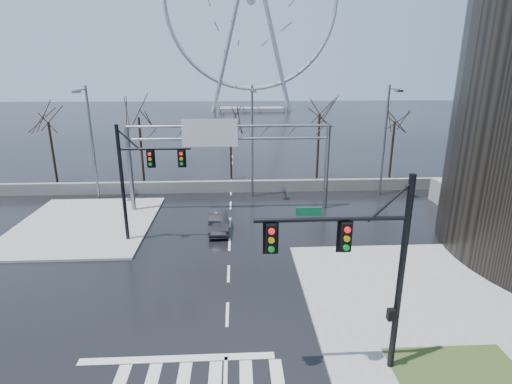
{
  "coord_description": "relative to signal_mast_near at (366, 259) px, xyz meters",
  "views": [
    {
      "loc": [
        0.54,
        -16.73,
        11.41
      ],
      "look_at": [
        1.75,
        7.0,
        4.0
      ],
      "focal_mm": 28.0,
      "sensor_mm": 36.0,
      "label": 1
    }
  ],
  "objects": [
    {
      "name": "streetlight_mid",
      "position": [
        -3.14,
        22.2,
        1.01
      ],
      "size": [
        0.5,
        2.55,
        10.0
      ],
      "color": "slate",
      "rests_on": "ground"
    },
    {
      "name": "signal_mast_far",
      "position": [
        -11.01,
        13.0,
        -0.04
      ],
      "size": [
        4.72,
        0.41,
        8.0
      ],
      "color": "black",
      "rests_on": "ground"
    },
    {
      "name": "grass_strip",
      "position": [
        3.86,
        -0.96,
        -4.72
      ],
      "size": [
        5.0,
        4.0,
        0.02
      ],
      "primitive_type": "cube",
      "color": "#36421B",
      "rests_on": "sidewalk_near"
    },
    {
      "name": "streetlight_left",
      "position": [
        -17.14,
        22.2,
        1.01
      ],
      "size": [
        0.5,
        2.55,
        10.0
      ],
      "color": "slate",
      "rests_on": "ground"
    },
    {
      "name": "tree_right",
      "position": [
        3.86,
        27.54,
        1.34
      ],
      "size": [
        3.9,
        3.9,
        7.8
      ],
      "color": "black",
      "rests_on": "ground"
    },
    {
      "name": "tree_far_right",
      "position": [
        11.86,
        28.04,
        0.54
      ],
      "size": [
        3.4,
        3.4,
        6.8
      ],
      "color": "black",
      "rests_on": "ground"
    },
    {
      "name": "car",
      "position": [
        -5.97,
        14.52,
        -4.21
      ],
      "size": [
        1.63,
        4.11,
        1.33
      ],
      "primitive_type": "imported",
      "rotation": [
        0.0,
        0.0,
        0.05
      ],
      "color": "black",
      "rests_on": "ground"
    },
    {
      "name": "streetlight_right",
      "position": [
        8.86,
        22.2,
        1.01
      ],
      "size": [
        0.5,
        2.55,
        10.0
      ],
      "color": "slate",
      "rests_on": "ground"
    },
    {
      "name": "tree_center",
      "position": [
        -5.14,
        28.54,
        0.3
      ],
      "size": [
        3.25,
        3.25,
        6.5
      ],
      "color": "black",
      "rests_on": "ground"
    },
    {
      "name": "tree_left",
      "position": [
        -14.14,
        27.54,
        1.1
      ],
      "size": [
        3.75,
        3.75,
        7.5
      ],
      "color": "black",
      "rests_on": "ground"
    },
    {
      "name": "sign_gantry",
      "position": [
        -5.52,
        19.0,
        0.31
      ],
      "size": [
        16.36,
        0.4,
        7.6
      ],
      "color": "slate",
      "rests_on": "ground"
    },
    {
      "name": "tree_far_left",
      "position": [
        -23.14,
        28.04,
        0.7
      ],
      "size": [
        3.5,
        3.5,
        7.0
      ],
      "color": "black",
      "rests_on": "ground"
    },
    {
      "name": "ferris_wheel",
      "position": [
        -0.14,
        99.04,
        21.26
      ],
      "size": [
        45.0,
        6.0,
        50.91
      ],
      "color": "gray",
      "rests_on": "ground"
    },
    {
      "name": "barrier_wall",
      "position": [
        -5.14,
        24.04,
        -4.32
      ],
      "size": [
        52.0,
        0.5,
        1.1
      ],
      "primitive_type": "cube",
      "color": "slate",
      "rests_on": "ground"
    },
    {
      "name": "signal_mast_near",
      "position": [
        0.0,
        0.0,
        0.0
      ],
      "size": [
        5.52,
        0.41,
        8.0
      ],
      "color": "black",
      "rests_on": "ground"
    },
    {
      "name": "sidewalk_far",
      "position": [
        -16.14,
        16.04,
        -4.8
      ],
      "size": [
        10.0,
        12.0,
        0.15
      ],
      "primitive_type": "cube",
      "color": "gray",
      "rests_on": "ground"
    },
    {
      "name": "sidewalk_right_ext",
      "position": [
        4.86,
        6.04,
        -4.8
      ],
      "size": [
        12.0,
        10.0,
        0.15
      ],
      "primitive_type": "cube",
      "color": "gray",
      "rests_on": "ground"
    },
    {
      "name": "ground",
      "position": [
        -5.14,
        4.04,
        -4.87
      ],
      "size": [
        260.0,
        260.0,
        0.0
      ],
      "primitive_type": "plane",
      "color": "black",
      "rests_on": "ground"
    }
  ]
}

